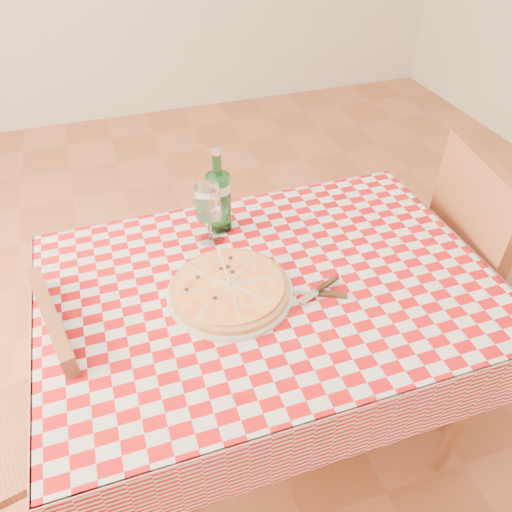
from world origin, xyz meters
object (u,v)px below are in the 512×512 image
(pizza_plate, at_px, (230,288))
(wine_glass, at_px, (209,215))
(dining_table, at_px, (269,307))
(chair_far, at_px, (48,405))
(water_bottle, at_px, (218,191))
(chair_near, at_px, (483,263))

(pizza_plate, distance_m, wine_glass, 0.26)
(dining_table, xyz_separation_m, chair_far, (-0.68, -0.00, -0.19))
(pizza_plate, distance_m, water_bottle, 0.34)
(chair_far, bearing_deg, dining_table, 167.40)
(chair_far, bearing_deg, pizza_plate, 166.81)
(dining_table, height_order, chair_far, chair_far)
(chair_near, height_order, wine_glass, chair_near)
(wine_glass, bearing_deg, chair_far, -156.72)
(pizza_plate, bearing_deg, chair_near, 2.84)
(wine_glass, bearing_deg, chair_near, -12.13)
(chair_near, xyz_separation_m, wine_glass, (-0.95, 0.20, 0.29))
(pizza_plate, bearing_deg, chair_far, 179.43)
(water_bottle, bearing_deg, chair_near, -16.28)
(chair_near, xyz_separation_m, water_bottle, (-0.90, 0.26, 0.33))
(chair_near, xyz_separation_m, chair_far, (-1.52, -0.04, -0.10))
(water_bottle, distance_m, wine_glass, 0.09)
(water_bottle, bearing_deg, wine_glass, -129.42)
(chair_far, relative_size, pizza_plate, 2.32)
(dining_table, relative_size, water_bottle, 4.21)
(dining_table, xyz_separation_m, water_bottle, (-0.06, 0.30, 0.24))
(pizza_plate, height_order, water_bottle, water_bottle)
(chair_near, relative_size, water_bottle, 3.48)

